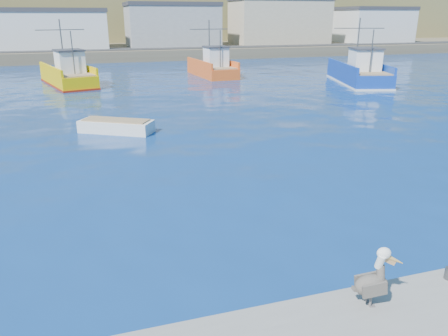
{
  "coord_description": "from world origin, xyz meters",
  "views": [
    {
      "loc": [
        -4.99,
        -10.52,
        6.59
      ],
      "look_at": [
        -0.32,
        4.35,
        1.14
      ],
      "focal_mm": 35.0,
      "sensor_mm": 36.0,
      "label": 1
    }
  ],
  "objects_px": {
    "trawler_yellow_b": "(68,75)",
    "pelican": "(374,281)",
    "trawler_blue": "(359,73)",
    "skiff_mid": "(116,127)",
    "boat_orange": "(213,67)"
  },
  "relations": [
    {
      "from": "trawler_yellow_b",
      "to": "skiff_mid",
      "type": "relative_size",
      "value": 2.33
    },
    {
      "from": "trawler_blue",
      "to": "skiff_mid",
      "type": "bearing_deg",
      "value": -152.84
    },
    {
      "from": "boat_orange",
      "to": "pelican",
      "type": "distance_m",
      "value": 42.89
    },
    {
      "from": "trawler_yellow_b",
      "to": "skiff_mid",
      "type": "height_order",
      "value": "trawler_yellow_b"
    },
    {
      "from": "trawler_blue",
      "to": "pelican",
      "type": "height_order",
      "value": "trawler_blue"
    },
    {
      "from": "boat_orange",
      "to": "pelican",
      "type": "xyz_separation_m",
      "value": [
        -8.43,
        -42.05,
        0.05
      ]
    },
    {
      "from": "trawler_blue",
      "to": "skiff_mid",
      "type": "relative_size",
      "value": 2.52
    },
    {
      "from": "skiff_mid",
      "to": "pelican",
      "type": "xyz_separation_m",
      "value": [
        4.13,
        -19.26,
        0.8
      ]
    },
    {
      "from": "trawler_yellow_b",
      "to": "boat_orange",
      "type": "distance_m",
      "value": 15.79
    },
    {
      "from": "trawler_yellow_b",
      "to": "boat_orange",
      "type": "bearing_deg",
      "value": 8.06
    },
    {
      "from": "trawler_yellow_b",
      "to": "trawler_blue",
      "type": "relative_size",
      "value": 0.92
    },
    {
      "from": "trawler_blue",
      "to": "pelican",
      "type": "relative_size",
      "value": 8.1
    },
    {
      "from": "trawler_yellow_b",
      "to": "pelican",
      "type": "bearing_deg",
      "value": -79.76
    },
    {
      "from": "boat_orange",
      "to": "pelican",
      "type": "relative_size",
      "value": 6.38
    },
    {
      "from": "trawler_yellow_b",
      "to": "boat_orange",
      "type": "height_order",
      "value": "trawler_yellow_b"
    }
  ]
}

